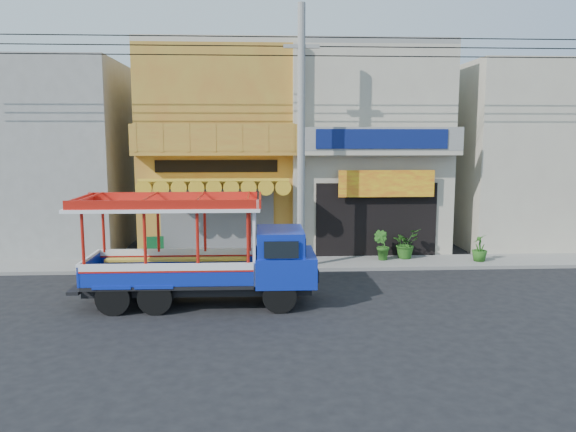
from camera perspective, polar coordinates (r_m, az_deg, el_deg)
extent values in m
plane|color=black|center=(16.71, 5.63, -8.07)|extent=(90.00, 90.00, 0.00)
cube|color=slate|center=(20.53, 3.94, -4.81)|extent=(30.00, 2.00, 0.12)
cube|color=#B36C27|center=(23.92, -6.77, 6.51)|extent=(6.00, 6.00, 8.00)
cube|color=#595B5E|center=(21.14, -7.17, -0.78)|extent=(4.20, 0.10, 2.60)
cube|color=gold|center=(20.23, -7.40, 3.52)|extent=(5.20, 1.50, 0.31)
cube|color=#B36C27|center=(20.57, -7.37, 6.39)|extent=(6.00, 0.70, 0.18)
cube|color=#B36C27|center=(20.27, -7.46, 7.92)|extent=(6.00, 0.12, 0.95)
cube|color=black|center=(20.91, -7.28, 5.04)|extent=(4.50, 0.04, 0.45)
cube|color=#B2A592|center=(24.16, -6.94, 16.32)|extent=(6.00, 6.00, 0.24)
cube|color=#B2A592|center=(24.28, 7.59, 6.52)|extent=(6.00, 6.00, 8.00)
cube|color=black|center=(21.55, 8.95, -0.38)|extent=(4.60, 0.12, 2.80)
cube|color=yellow|center=(21.18, 9.98, 3.26)|extent=(3.60, 0.05, 1.00)
cube|color=#B2A592|center=(21.00, 9.29, 6.38)|extent=(6.00, 0.70, 0.18)
cube|color=gray|center=(20.70, 9.50, 7.74)|extent=(6.00, 0.12, 0.85)
cube|color=navy|center=(20.63, 9.54, 7.74)|extent=(4.80, 0.06, 0.70)
cube|color=gray|center=(24.52, 7.78, 16.18)|extent=(6.00, 6.00, 0.24)
cube|color=#B2A592|center=(20.77, 1.01, 6.33)|extent=(0.35, 0.30, 8.00)
cube|color=gray|center=(25.35, -22.84, 5.57)|extent=(6.00, 6.00, 7.60)
cube|color=#B2A592|center=(26.49, 22.71, 5.66)|extent=(6.00, 6.00, 7.60)
cylinder|color=gray|center=(19.22, 1.34, 7.68)|extent=(0.26, 0.26, 9.00)
cube|color=gray|center=(19.44, 1.38, 16.85)|extent=(1.20, 0.12, 0.12)
cylinder|color=black|center=(19.50, 4.42, 15.91)|extent=(28.00, 0.04, 0.04)
cylinder|color=black|center=(19.54, 4.43, 16.78)|extent=(28.00, 0.04, 0.04)
cylinder|color=black|center=(19.59, 4.44, 17.65)|extent=(28.00, 0.04, 0.04)
cylinder|color=black|center=(14.99, -0.87, -8.13)|extent=(0.91, 0.26, 0.91)
cylinder|color=black|center=(16.64, -1.06, -6.47)|extent=(0.91, 0.26, 0.91)
cylinder|color=black|center=(15.24, -13.34, -8.07)|extent=(0.91, 0.26, 0.91)
cylinder|color=black|center=(16.87, -12.26, -6.46)|extent=(0.91, 0.26, 0.91)
cylinder|color=black|center=(15.48, -17.33, -7.98)|extent=(0.91, 0.26, 0.91)
cylinder|color=black|center=(17.09, -15.88, -6.40)|extent=(0.91, 0.26, 0.91)
cube|color=black|center=(15.88, -8.89, -6.95)|extent=(6.10, 1.54, 0.25)
cube|color=#112CBC|center=(15.67, -0.31, -5.18)|extent=(1.64, 2.00, 0.82)
cube|color=#112CBC|center=(15.52, -0.81, -2.58)|extent=(1.28, 1.84, 0.68)
cube|color=black|center=(15.56, 1.53, -2.72)|extent=(0.07, 1.59, 0.50)
cube|color=black|center=(15.93, -11.59, -6.30)|extent=(4.50, 2.03, 0.11)
cube|color=#112CBC|center=(14.93, -12.19, -6.03)|extent=(4.48, 0.11, 0.54)
cube|color=white|center=(14.88, -12.22, -5.12)|extent=(4.48, 0.11, 0.20)
cube|color=#112CBC|center=(16.78, -11.12, -4.44)|extent=(4.48, 0.11, 0.54)
cube|color=white|center=(16.73, -11.14, -3.62)|extent=(4.48, 0.11, 0.20)
cylinder|color=red|center=(15.24, -20.13, -2.24)|extent=(0.08, 0.08, 1.45)
cylinder|color=red|center=(17.02, -18.25, -1.11)|extent=(0.08, 0.08, 1.45)
cube|color=white|center=(15.52, -3.42, -2.68)|extent=(0.09, 1.83, 2.04)
cube|color=white|center=(15.57, -12.13, 0.99)|extent=(5.04, 2.26, 0.09)
cube|color=red|center=(15.55, -12.15, 1.58)|extent=(4.86, 2.16, 0.24)
cube|color=black|center=(21.04, -13.28, -4.40)|extent=(0.54, 0.34, 0.09)
cube|color=#0E5124|center=(20.95, -13.32, -3.16)|extent=(0.61, 0.15, 0.83)
imported|color=#255919|center=(21.43, 11.84, -2.74)|extent=(1.31, 1.27, 1.11)
imported|color=#255919|center=(20.99, 9.49, -2.95)|extent=(0.76, 0.75, 1.08)
imported|color=#255919|center=(21.64, 18.89, -3.07)|extent=(0.73, 0.73, 0.98)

